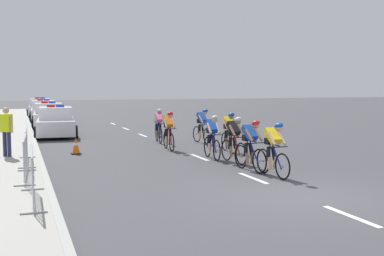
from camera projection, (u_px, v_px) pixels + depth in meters
name	position (u px, v px, depth m)	size (l,w,h in m)	color
ground_plane	(300.00, 196.00, 10.59)	(160.00, 160.00, 0.00)	#424247
kerb_edge	(34.00, 139.00, 21.78)	(0.16, 60.00, 0.13)	#9E9E99
lane_markings_centre	(166.00, 144.00, 20.16)	(0.14, 25.60, 0.01)	white
cyclist_lead	(273.00, 149.00, 12.84)	(0.42, 1.72, 1.56)	black
cyclist_second	(250.00, 145.00, 13.70)	(0.44, 1.72, 1.56)	black
cyclist_third	(234.00, 139.00, 15.18)	(0.43, 1.72, 1.56)	black
cyclist_fourth	(212.00, 136.00, 15.98)	(0.44, 1.72, 1.56)	black
cyclist_fifth	(229.00, 132.00, 17.61)	(0.45, 1.72, 1.56)	black
cyclist_sixth	(169.00, 130.00, 18.22)	(0.44, 1.72, 1.56)	black
cyclist_seventh	(202.00, 126.00, 20.41)	(0.45, 1.72, 1.56)	black
cyclist_eighth	(159.00, 125.00, 20.69)	(0.46, 1.72, 1.56)	black
police_car_nearest	(56.00, 123.00, 23.38)	(2.25, 4.52, 1.59)	white
police_car_second	(49.00, 116.00, 28.83)	(2.14, 4.47, 1.59)	white
police_car_third	(44.00, 111.00, 34.21)	(2.12, 4.46, 1.59)	white
police_car_furthest	(40.00, 108.00, 39.60)	(2.23, 4.51, 1.59)	silver
crowd_barrier_front	(32.00, 176.00, 9.65)	(0.54, 2.32, 1.07)	#B7BABF
crowd_barrier_middle	(25.00, 158.00, 12.09)	(0.60, 2.32, 1.07)	#B7BABF
crowd_barrier_rear	(27.00, 146.00, 14.51)	(0.56, 2.32, 1.07)	#B7BABF
traffic_cone_near	(76.00, 146.00, 17.19)	(0.36, 0.36, 0.64)	black
spectator_closest	(6.00, 128.00, 15.76)	(0.46, 0.40, 1.68)	#23284C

